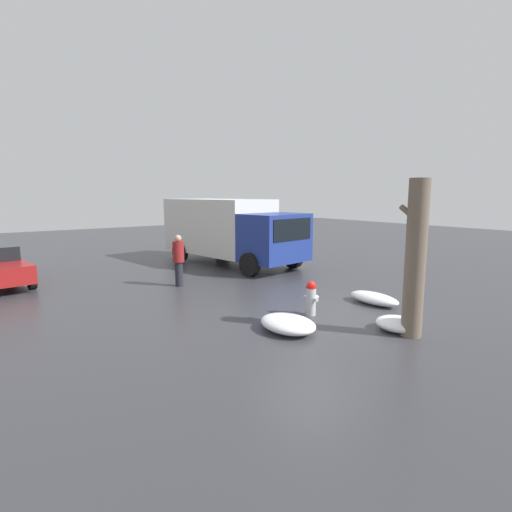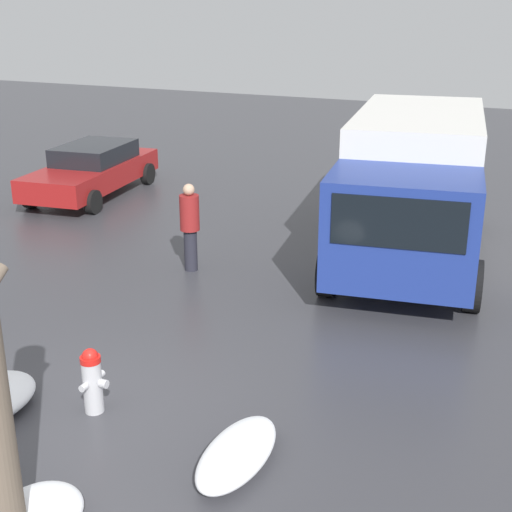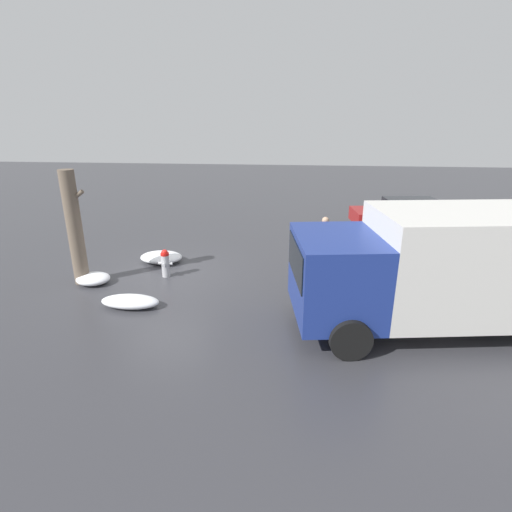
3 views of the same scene
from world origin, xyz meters
The scene contains 8 objects.
ground_plane centered at (0.00, 0.00, 0.00)m, with size 60.00×60.00×0.00m, color #38383D.
fire_hydrant centered at (0.00, 0.00, 0.46)m, with size 0.45×0.36×0.89m.
tree_trunk centered at (-2.39, -0.71, 1.71)m, with size 0.66×0.43×3.40m.
delivery_truck centered at (7.61, -2.39, 1.56)m, with size 7.20×3.53×2.84m.
pedestrian centered at (4.98, 1.30, 0.95)m, with size 0.38×0.38×1.73m.
snow_pile_by_hydrant centered at (-0.28, -2.17, 0.16)m, with size 1.56×0.70×0.32m.
snow_pile_curbside centered at (-2.02, -0.77, 0.16)m, with size 1.01×0.88×0.32m.
snow_pile_by_tree centered at (-0.57, 1.26, 0.17)m, with size 1.44×1.07×0.35m.
Camera 1 is at (-7.14, 6.95, 3.08)m, focal length 28.00 mm.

